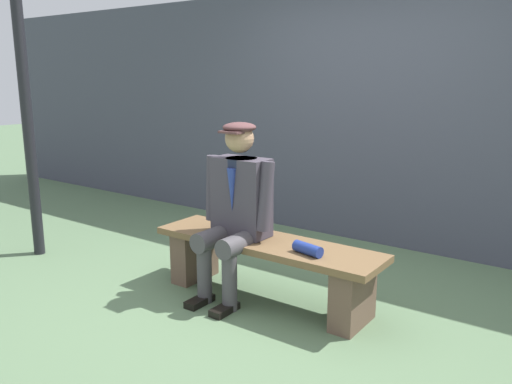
# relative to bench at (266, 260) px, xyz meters

# --- Properties ---
(ground_plane) EXTENTS (30.00, 30.00, 0.00)m
(ground_plane) POSITION_rel_bench_xyz_m (0.00, 0.00, -0.31)
(ground_plane) COLOR #587452
(bench) EXTENTS (1.78, 0.47, 0.46)m
(bench) POSITION_rel_bench_xyz_m (0.00, 0.00, 0.00)
(bench) COLOR brown
(bench) RESTS_ON ground
(seated_man) EXTENTS (0.60, 0.60, 1.32)m
(seated_man) POSITION_rel_bench_xyz_m (0.22, 0.07, 0.41)
(seated_man) COLOR #3F3944
(seated_man) RESTS_ON ground
(rolled_magazine) EXTENTS (0.23, 0.12, 0.08)m
(rolled_magazine) POSITION_rel_bench_xyz_m (-0.41, 0.09, 0.20)
(rolled_magazine) COLOR navy
(rolled_magazine) RESTS_ON bench
(stadium_wall) EXTENTS (12.00, 0.24, 2.49)m
(stadium_wall) POSITION_rel_bench_xyz_m (0.00, -1.86, 0.94)
(stadium_wall) COLOR #434654
(stadium_wall) RESTS_ON ground
(lamp_post) EXTENTS (0.21, 0.21, 3.39)m
(lamp_post) POSITION_rel_bench_xyz_m (2.32, 0.40, 1.68)
(lamp_post) COLOR black
(lamp_post) RESTS_ON ground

